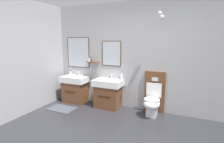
# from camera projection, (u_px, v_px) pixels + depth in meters

# --- Properties ---
(wall_back) EXTENTS (5.13, 0.64, 2.65)m
(wall_back) POSITION_uv_depth(u_px,v_px,m) (144.00, 57.00, 4.21)
(wall_back) COLOR #A8A8AA
(wall_back) RESTS_ON ground
(bath_mat) EXTENTS (0.68, 0.44, 0.01)m
(bath_mat) POSITION_uv_depth(u_px,v_px,m) (62.00, 109.00, 4.41)
(bath_mat) COLOR #474C56
(bath_mat) RESTS_ON ground
(vanity_sink_left) EXTENTS (0.73, 0.50, 0.73)m
(vanity_sink_left) POSITION_uv_depth(u_px,v_px,m) (75.00, 88.00, 4.88)
(vanity_sink_left) COLOR brown
(vanity_sink_left) RESTS_ON ground
(tap_on_left_sink) EXTENTS (0.03, 0.13, 0.11)m
(tap_on_left_sink) POSITION_uv_depth(u_px,v_px,m) (79.00, 73.00, 4.97)
(tap_on_left_sink) COLOR silver
(tap_on_left_sink) RESTS_ON vanity_sink_left
(vanity_sink_right) EXTENTS (0.73, 0.50, 0.73)m
(vanity_sink_right) POSITION_uv_depth(u_px,v_px,m) (108.00, 93.00, 4.47)
(vanity_sink_right) COLOR brown
(vanity_sink_right) RESTS_ON ground
(tap_on_right_sink) EXTENTS (0.03, 0.13, 0.11)m
(tap_on_right_sink) POSITION_uv_depth(u_px,v_px,m) (111.00, 76.00, 4.56)
(tap_on_right_sink) COLOR silver
(tap_on_right_sink) RESTS_ON vanity_sink_right
(toilet) EXTENTS (0.48, 0.62, 1.00)m
(toilet) POSITION_uv_depth(u_px,v_px,m) (153.00, 99.00, 4.02)
(toilet) COLOR brown
(toilet) RESTS_ON ground
(toothbrush_cup) EXTENTS (0.08, 0.07, 0.20)m
(toothbrush_cup) POSITION_uv_depth(u_px,v_px,m) (70.00, 72.00, 5.07)
(toothbrush_cup) COLOR silver
(toothbrush_cup) RESTS_ON vanity_sink_left
(soap_dispenser) EXTENTS (0.06, 0.06, 0.18)m
(soap_dispenser) POSITION_uv_depth(u_px,v_px,m) (121.00, 76.00, 4.44)
(soap_dispenser) COLOR white
(soap_dispenser) RESTS_ON vanity_sink_right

